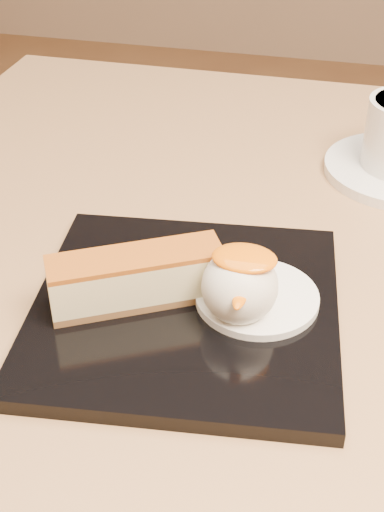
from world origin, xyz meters
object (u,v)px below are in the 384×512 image
(dessert_plate, at_px, (185,309))
(cheesecake, at_px, (136,278))
(table, at_px, (261,392))
(ice_cream_scoop, at_px, (240,286))

(dessert_plate, distance_m, cheesecake, 0.04)
(table, bearing_deg, dessert_plate, -120.33)
(table, bearing_deg, ice_cream_scoop, -96.68)
(table, height_order, cheesecake, cheesecake)
(ice_cream_scoop, bearing_deg, table, 83.32)
(table, relative_size, dessert_plate, 3.64)
(table, distance_m, dessert_plate, 0.19)
(cheesecake, relative_size, ice_cream_scoop, 2.34)
(table, distance_m, cheesecake, 0.23)
(table, bearing_deg, cheesecake, -133.07)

